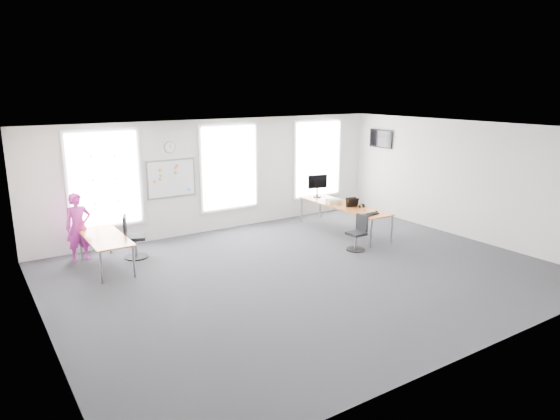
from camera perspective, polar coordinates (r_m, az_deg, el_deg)
floor at (r=10.61m, az=2.94°, el=-7.18°), size 10.00×10.00×0.00m
ceiling at (r=9.94m, az=3.15°, el=9.18°), size 10.00×10.00×0.00m
wall_back at (r=13.54m, az=-7.00°, el=3.95°), size 10.00×0.00×10.00m
wall_front at (r=7.45m, az=21.55°, el=-5.18°), size 10.00×0.00×10.00m
wall_left at (r=8.36m, az=-25.94°, el=-3.60°), size 0.00×10.00×10.00m
wall_right at (r=13.67m, az=20.26°, el=3.29°), size 0.00×10.00×10.00m
window_left at (r=12.47m, az=-19.43°, el=3.34°), size 1.60×0.06×2.20m
window_mid at (r=13.61m, az=-5.84°, el=4.88°), size 1.60×0.06×2.20m
window_right at (r=15.21m, az=4.30°, el=5.86°), size 1.60×0.06×2.20m
desk_right at (r=13.50m, az=7.28°, el=0.40°), size 0.81×3.03×0.74m
desk_left at (r=11.35m, az=-19.39°, el=-3.13°), size 0.77×1.93×0.70m
chair_right at (r=12.09m, az=8.87°, el=-2.81°), size 0.45×0.45×0.85m
chair_left at (r=11.85m, az=-16.50°, el=-3.23°), size 0.58×0.58×1.00m
person at (r=12.02m, az=-22.03°, el=-1.80°), size 0.57×0.39×1.54m
whiteboard at (r=12.97m, az=-12.31°, el=3.52°), size 1.20×0.03×0.90m
wall_clock at (r=12.86m, az=-12.49°, el=7.03°), size 0.30×0.04×0.30m
tv at (r=15.48m, az=11.46°, el=8.00°), size 0.06×0.90×0.55m
keyboard at (r=12.53m, az=10.32°, el=-0.50°), size 0.53×0.30×0.02m
mouse at (r=12.82m, az=10.96°, el=-0.16°), size 0.09×0.12×0.04m
lens_cap at (r=12.96m, az=9.68°, el=-0.02°), size 0.07×0.07×0.01m
headphones at (r=13.21m, az=9.30°, el=0.45°), size 0.18×0.09×0.10m
laptop_sleeve at (r=13.25m, az=8.24°, el=0.87°), size 0.32×0.23×0.25m
paper_stack at (r=13.56m, az=6.14°, el=0.97°), size 0.40×0.33×0.12m
monitor at (r=14.28m, az=4.32°, el=3.01°), size 0.58×0.24×0.65m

